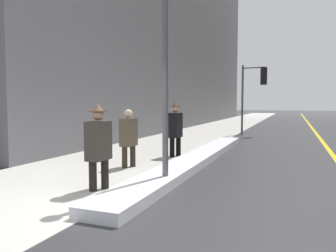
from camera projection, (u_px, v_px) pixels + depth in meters
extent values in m
plane|color=#2D2D30|center=(100.00, 210.00, 5.09)|extent=(160.00, 160.00, 0.00)
cube|color=#B2AFA8|center=(208.00, 131.00, 19.78)|extent=(4.00, 80.00, 0.01)
cube|color=gold|center=(317.00, 134.00, 17.64)|extent=(0.16, 80.00, 0.00)
cube|color=silver|center=(197.00, 158.00, 9.31)|extent=(0.80, 10.35, 0.20)
cube|color=slate|center=(162.00, 1.00, 25.56)|extent=(6.00, 36.00, 19.40)
cylinder|color=#515156|center=(165.00, 73.00, 6.47)|extent=(0.12, 0.12, 4.54)
cylinder|color=#515156|center=(242.00, 100.00, 17.44)|extent=(0.11, 0.11, 3.68)
cylinder|color=#515156|center=(253.00, 68.00, 17.07)|extent=(1.10, 0.21, 0.07)
cube|color=black|center=(264.00, 76.00, 16.84)|extent=(0.32, 0.24, 0.90)
sphere|color=red|center=(264.00, 71.00, 16.92)|extent=(0.19, 0.19, 0.19)
sphere|color=orange|center=(264.00, 76.00, 16.94)|extent=(0.19, 0.19, 0.19)
sphere|color=green|center=(264.00, 82.00, 16.96)|extent=(0.19, 0.19, 0.19)
cylinder|color=black|center=(105.00, 168.00, 6.32)|extent=(0.15, 0.15, 0.84)
cylinder|color=black|center=(93.00, 170.00, 6.15)|extent=(0.15, 0.15, 0.84)
cube|color=#2D2823|center=(98.00, 141.00, 6.20)|extent=(0.30, 0.51, 0.74)
sphere|color=tan|center=(98.00, 114.00, 6.16)|extent=(0.23, 0.23, 0.23)
cylinder|color=#4C3823|center=(98.00, 111.00, 6.16)|extent=(0.35, 0.35, 0.01)
cone|color=#4C3823|center=(98.00, 107.00, 6.15)|extent=(0.22, 0.22, 0.14)
cylinder|color=#2A241B|center=(133.00, 152.00, 8.54)|extent=(0.14, 0.14, 0.81)
cylinder|color=#2A241B|center=(125.00, 153.00, 8.38)|extent=(0.14, 0.14, 0.81)
cube|color=#473D2D|center=(129.00, 132.00, 8.42)|extent=(0.29, 0.49, 0.71)
sphere|color=beige|center=(128.00, 113.00, 8.39)|extent=(0.22, 0.22, 0.22)
cylinder|color=black|center=(178.00, 143.00, 10.28)|extent=(0.15, 0.15, 0.87)
cylinder|color=black|center=(172.00, 143.00, 10.10)|extent=(0.15, 0.15, 0.87)
cube|color=black|center=(175.00, 125.00, 10.15)|extent=(0.31, 0.53, 0.76)
sphere|color=beige|center=(175.00, 109.00, 10.12)|extent=(0.24, 0.24, 0.24)
cylinder|color=#4C3823|center=(175.00, 106.00, 10.11)|extent=(0.37, 0.37, 0.01)
cone|color=#4C3823|center=(175.00, 104.00, 10.11)|extent=(0.22, 0.22, 0.14)
cube|color=black|center=(179.00, 130.00, 10.50)|extent=(0.10, 0.22, 0.28)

